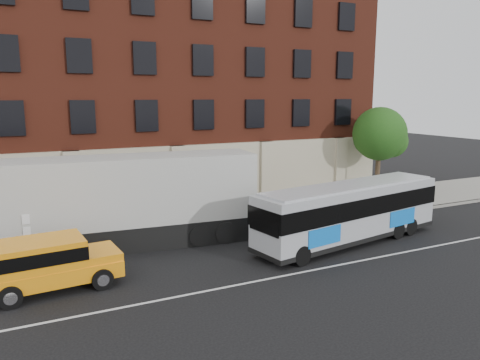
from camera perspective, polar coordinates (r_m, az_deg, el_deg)
name	(u,v)px	position (r m, az deg, el deg)	size (l,w,h in m)	color
ground	(278,283)	(18.23, 4.67, -12.54)	(120.00, 120.00, 0.00)	black
sidewalk	(195,224)	(25.91, -5.55, -5.38)	(60.00, 6.00, 0.15)	gray
kerb	(216,238)	(23.24, -2.94, -7.20)	(60.00, 0.25, 0.15)	gray
lane_line	(271,278)	(18.62, 3.87, -12.00)	(60.00, 0.12, 0.01)	silver
building	(152,88)	(32.50, -10.80, 11.06)	(30.00, 12.10, 15.00)	maroon
sign_pole	(27,233)	(21.31, -24.79, -5.94)	(0.30, 0.20, 2.50)	gray
street_tree	(380,136)	(32.71, 16.89, 5.22)	(3.60, 3.60, 6.20)	#3E2A1F
city_bus	(350,211)	(23.04, 13.39, -3.68)	(10.84, 3.96, 2.91)	#A5A8AF
yellow_suv	(46,262)	(18.57, -22.84, -9.25)	(5.15, 2.52, 1.94)	orange
shipping_container	(119,203)	(22.38, -14.70, -2.77)	(13.11, 3.82, 4.31)	black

